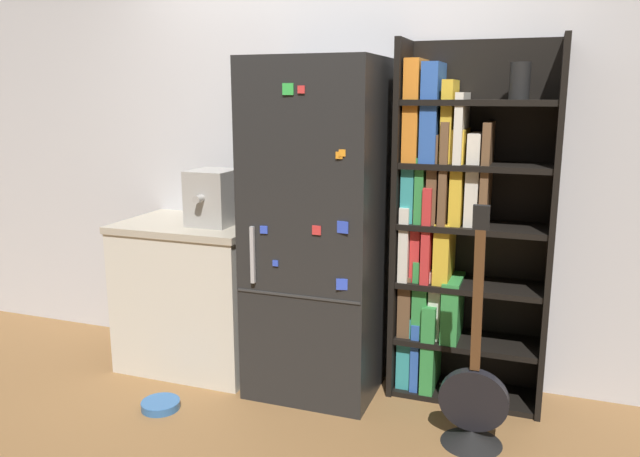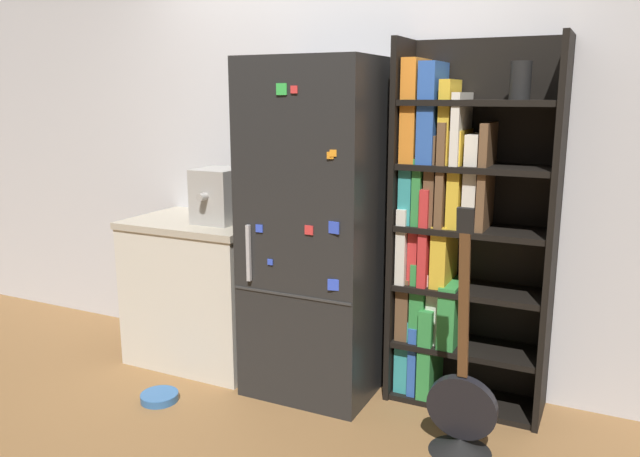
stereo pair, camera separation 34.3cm
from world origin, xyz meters
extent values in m
plane|color=olive|center=(0.00, 0.00, 0.00)|extent=(16.00, 16.00, 0.00)
cube|color=silver|center=(0.00, 0.47, 1.30)|extent=(8.00, 0.05, 2.60)
cube|color=black|center=(0.00, 0.13, 0.91)|extent=(0.69, 0.65, 1.83)
cube|color=#333333|center=(0.00, -0.20, 0.63)|extent=(0.67, 0.01, 0.01)
cube|color=#B2B2B7|center=(-0.24, -0.21, 0.83)|extent=(0.02, 0.02, 0.30)
cube|color=blue|center=(-0.18, -0.20, 0.97)|extent=(0.04, 0.01, 0.04)
cube|color=blue|center=(-0.12, -0.20, 0.80)|extent=(0.03, 0.01, 0.03)
cube|color=red|center=(0.03, -0.20, 1.66)|extent=(0.04, 0.01, 0.04)
cube|color=orange|center=(0.24, -0.20, 1.37)|extent=(0.03, 0.01, 0.03)
cube|color=blue|center=(0.24, -0.20, 1.01)|extent=(0.06, 0.02, 0.06)
cube|color=blue|center=(0.24, -0.20, 0.72)|extent=(0.06, 0.02, 0.06)
cube|color=orange|center=(0.22, -0.20, 1.36)|extent=(0.03, 0.01, 0.03)
cube|color=red|center=(0.11, -0.20, 0.99)|extent=(0.05, 0.01, 0.05)
cube|color=green|center=(-0.04, -0.20, 1.67)|extent=(0.06, 0.01, 0.06)
cube|color=black|center=(0.42, 0.27, 0.96)|extent=(0.03, 0.35, 1.92)
cube|color=black|center=(1.20, 0.27, 0.96)|extent=(0.03, 0.35, 1.92)
cube|color=black|center=(0.81, 0.43, 0.96)|extent=(0.81, 0.03, 1.92)
cube|color=black|center=(0.81, 0.27, 0.01)|extent=(0.75, 0.32, 0.03)
cube|color=black|center=(0.81, 0.27, 0.32)|extent=(0.75, 0.32, 0.03)
cube|color=black|center=(0.81, 0.27, 0.64)|extent=(0.75, 0.32, 0.03)
cube|color=black|center=(0.81, 0.27, 0.96)|extent=(0.75, 0.32, 0.03)
cube|color=black|center=(0.81, 0.27, 1.28)|extent=(0.75, 0.32, 0.03)
cube|color=black|center=(0.81, 0.27, 1.60)|extent=(0.75, 0.32, 0.03)
cube|color=teal|center=(0.48, 0.28, 0.24)|extent=(0.08, 0.25, 0.41)
cube|color=#2D59B2|center=(0.55, 0.28, 0.22)|extent=(0.04, 0.29, 0.39)
cube|color=#338C3F|center=(0.62, 0.27, 0.28)|extent=(0.07, 0.30, 0.50)
cube|color=brown|center=(0.48, 0.27, 0.51)|extent=(0.07, 0.25, 0.34)
cube|color=#338C3F|center=(0.56, 0.27, 0.55)|extent=(0.08, 0.25, 0.43)
cube|color=silver|center=(0.64, 0.28, 0.53)|extent=(0.06, 0.24, 0.38)
cube|color=#338C3F|center=(0.73, 0.26, 0.50)|extent=(0.09, 0.29, 0.34)
cube|color=silver|center=(0.47, 0.28, 0.86)|extent=(0.05, 0.30, 0.41)
cube|color=red|center=(0.53, 0.27, 0.85)|extent=(0.05, 0.23, 0.40)
cube|color=red|center=(0.59, 0.28, 0.91)|extent=(0.05, 0.30, 0.51)
cube|color=gold|center=(0.67, 0.27, 0.82)|extent=(0.08, 0.28, 0.33)
cube|color=teal|center=(0.48, 0.28, 1.14)|extent=(0.07, 0.28, 0.32)
cube|color=#338C3F|center=(0.54, 0.28, 1.15)|extent=(0.05, 0.28, 0.35)
cube|color=brown|center=(0.60, 0.27, 1.21)|extent=(0.05, 0.24, 0.46)
cube|color=brown|center=(0.66, 0.27, 1.24)|extent=(0.04, 0.29, 0.53)
cube|color=gold|center=(0.73, 0.28, 1.22)|extent=(0.06, 0.27, 0.49)
cube|color=silver|center=(0.80, 0.28, 1.21)|extent=(0.07, 0.25, 0.47)
cube|color=brown|center=(0.87, 0.27, 1.24)|extent=(0.04, 0.27, 0.53)
cube|color=orange|center=(0.48, 0.28, 1.56)|extent=(0.08, 0.28, 0.52)
cube|color=#2D59B2|center=(0.58, 0.27, 1.55)|extent=(0.08, 0.28, 0.51)
cube|color=gold|center=(0.66, 0.27, 1.50)|extent=(0.06, 0.25, 0.42)
cube|color=silver|center=(0.73, 0.27, 1.47)|extent=(0.04, 0.30, 0.36)
cylinder|color=black|center=(1.00, 0.27, 1.71)|extent=(0.10, 0.10, 0.18)
cube|color=beige|center=(-0.81, 0.15, 0.43)|extent=(0.83, 0.61, 0.86)
cube|color=#B2A893|center=(-0.81, 0.15, 0.88)|extent=(0.85, 0.63, 0.04)
cube|color=#A5A39E|center=(-0.65, 0.13, 1.06)|extent=(0.25, 0.27, 0.32)
cylinder|color=#A5A39E|center=(-0.65, -0.04, 1.07)|extent=(0.04, 0.06, 0.04)
cone|color=black|center=(0.91, -0.22, 0.03)|extent=(0.29, 0.29, 0.06)
cylinder|color=black|center=(0.91, -0.22, 0.22)|extent=(0.33, 0.09, 0.33)
cube|color=brown|center=(0.91, -0.29, 0.73)|extent=(0.04, 0.12, 0.69)
cube|color=black|center=(0.91, -0.35, 1.13)|extent=(0.07, 0.04, 0.11)
cylinder|color=#3366A5|center=(-0.69, -0.44, 0.02)|extent=(0.20, 0.20, 0.04)
torus|color=#3366A5|center=(-0.69, -0.44, 0.04)|extent=(0.21, 0.21, 0.01)
camera|label=1|loc=(1.14, -3.02, 1.64)|focal=35.00mm
camera|label=2|loc=(1.46, -2.89, 1.64)|focal=35.00mm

